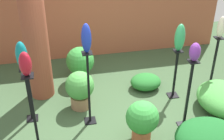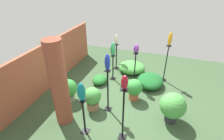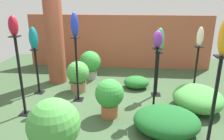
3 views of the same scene
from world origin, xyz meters
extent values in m
plane|color=#385133|center=(0.00, 0.00, 0.00)|extent=(8.00, 8.00, 0.00)
cube|color=#9E5138|center=(0.00, 2.72, 0.81)|extent=(5.60, 0.12, 1.62)
cylinder|color=brown|center=(-1.48, 1.29, 1.20)|extent=(0.45, 0.45, 2.39)
cube|color=black|center=(1.88, 0.84, 0.01)|extent=(0.20, 0.20, 0.01)
cube|color=black|center=(1.88, 0.84, 0.56)|extent=(0.04, 0.04, 1.12)
cube|color=black|center=(1.88, 0.84, 1.11)|extent=(0.16, 0.16, 0.02)
cube|color=black|center=(-0.68, 0.28, 0.01)|extent=(0.20, 0.20, 0.01)
cube|color=black|center=(-0.68, 0.28, 0.69)|extent=(0.04, 0.04, 1.37)
cube|color=black|center=(-0.68, 0.28, 1.36)|extent=(0.16, 0.16, 0.02)
cube|color=black|center=(-1.68, 0.55, 0.01)|extent=(0.20, 0.20, 0.01)
cube|color=black|center=(-1.68, 0.55, 0.52)|extent=(0.04, 0.04, 1.04)
cube|color=black|center=(-1.68, 0.55, 1.03)|extent=(0.16, 0.16, 0.02)
cube|color=black|center=(0.89, -0.16, 0.01)|extent=(0.20, 0.20, 0.01)
cube|color=black|center=(0.89, -0.16, 0.64)|extent=(0.04, 0.04, 1.29)
cube|color=black|center=(0.89, -0.16, 1.28)|extent=(0.16, 0.16, 0.02)
cube|color=black|center=(-1.54, -0.42, 0.75)|extent=(0.04, 0.04, 1.50)
cube|color=black|center=(-1.54, -0.42, 1.49)|extent=(0.16, 0.16, 0.02)
cube|color=black|center=(1.02, 0.70, 0.01)|extent=(0.20, 0.20, 0.01)
cube|color=black|center=(1.02, 0.70, 0.50)|extent=(0.04, 0.04, 1.00)
cube|color=black|center=(1.02, 0.70, 0.99)|extent=(0.16, 0.16, 0.01)
ellipsoid|color=beige|center=(1.88, 0.84, 1.33)|extent=(0.14, 0.15, 0.42)
ellipsoid|color=#192D9E|center=(-0.68, 0.28, 1.61)|extent=(0.16, 0.15, 0.48)
ellipsoid|color=#0F727A|center=(-1.68, 0.55, 1.28)|extent=(0.19, 0.20, 0.49)
ellipsoid|color=#6B2D8C|center=(0.89, -0.16, 1.44)|extent=(0.17, 0.18, 0.30)
ellipsoid|color=maroon|center=(-1.54, -0.42, 1.67)|extent=(0.16, 0.15, 0.34)
ellipsoid|color=#2D9356|center=(1.02, 0.70, 1.26)|extent=(0.19, 0.18, 0.52)
cylinder|color=#B25B38|center=(0.07, -0.34, 0.12)|extent=(0.31, 0.31, 0.24)
sphere|color=#338C38|center=(0.07, -0.34, 0.47)|extent=(0.53, 0.53, 0.53)
cylinder|color=#936B4C|center=(-0.79, 0.74, 0.12)|extent=(0.37, 0.37, 0.25)
sphere|color=#479942|center=(-0.79, 0.74, 0.47)|extent=(0.53, 0.53, 0.53)
cylinder|color=gray|center=(-0.68, 1.63, 0.11)|extent=(0.35, 0.35, 0.22)
sphere|color=#338C38|center=(-0.68, 1.63, 0.47)|extent=(0.58, 0.58, 0.58)
ellipsoid|color=#195923|center=(1.05, -0.73, 0.19)|extent=(1.09, 0.94, 0.39)
ellipsoid|color=#479942|center=(1.78, 0.14, 0.22)|extent=(0.97, 1.09, 0.45)
ellipsoid|color=#236B28|center=(0.58, 1.08, 0.14)|extent=(0.62, 0.53, 0.29)
camera|label=1|loc=(-1.16, -3.93, 3.64)|focal=50.00mm
camera|label=2|loc=(-4.50, -1.16, 3.68)|focal=28.00mm
camera|label=3|loc=(0.47, -3.93, 2.13)|focal=35.00mm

